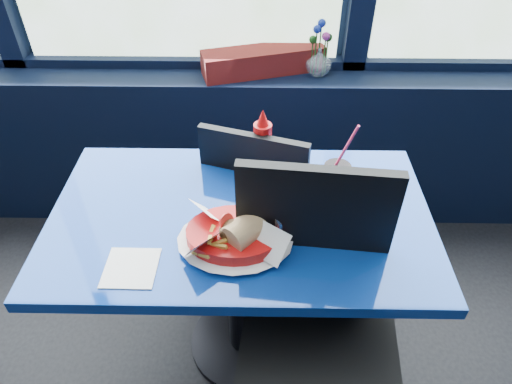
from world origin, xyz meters
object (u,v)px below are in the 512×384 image
object	(u,v)px
chair_near_front	(315,312)
food_basket	(237,233)
ketchup_bottle	(263,143)
chair_near_back	(245,200)
soda_cup	(335,184)
flower_vase	(319,59)
near_table	(242,252)
planter_box	(263,61)

from	to	relation	value
chair_near_front	food_basket	world-z (taller)	chair_near_front
ketchup_bottle	chair_near_back	bearing A→B (deg)	128.92
ketchup_bottle	chair_near_front	bearing A→B (deg)	-71.90
chair_near_front	soda_cup	xyz separation A→B (m)	(0.07, 0.31, 0.24)
flower_vase	near_table	bearing A→B (deg)	-109.70
ketchup_bottle	soda_cup	xyz separation A→B (m)	(0.23, -0.18, -0.03)
chair_near_back	planter_box	xyz separation A→B (m)	(0.07, 0.57, 0.33)
near_table	flower_vase	bearing A→B (deg)	70.30
flower_vase	planter_box	bearing A→B (deg)	176.02
food_basket	chair_near_front	bearing A→B (deg)	-52.50
chair_near_front	ketchup_bottle	bearing A→B (deg)	113.76
chair_near_back	ketchup_bottle	xyz separation A→B (m)	(0.07, -0.08, 0.33)
flower_vase	food_basket	size ratio (longest dim) A/B	0.65
soda_cup	food_basket	bearing A→B (deg)	-148.47
flower_vase	ketchup_bottle	bearing A→B (deg)	-111.26
chair_near_back	flower_vase	xyz separation A→B (m)	(0.31, 0.55, 0.35)
chair_near_back	food_basket	xyz separation A→B (m)	(-0.00, -0.45, 0.27)
near_table	food_basket	size ratio (longest dim) A/B	3.21
near_table	flower_vase	xyz separation A→B (m)	(0.31, 0.87, 0.31)
chair_near_front	planter_box	xyz separation A→B (m)	(-0.16, 1.14, 0.26)
chair_near_back	soda_cup	xyz separation A→B (m)	(0.30, -0.26, 0.31)
flower_vase	ketchup_bottle	xyz separation A→B (m)	(-0.25, -0.63, -0.02)
near_table	soda_cup	distance (m)	0.40
chair_near_front	chair_near_back	size ratio (longest dim) A/B	1.14
chair_near_front	planter_box	world-z (taller)	chair_near_front
flower_vase	soda_cup	size ratio (longest dim) A/B	0.78
near_table	flower_vase	world-z (taller)	flower_vase
food_basket	ketchup_bottle	bearing A→B (deg)	55.68
flower_vase	soda_cup	bearing A→B (deg)	-91.08
flower_vase	chair_near_back	bearing A→B (deg)	-119.70
planter_box	flower_vase	world-z (taller)	flower_vase
near_table	ketchup_bottle	world-z (taller)	ketchup_bottle
chair_near_front	ketchup_bottle	xyz separation A→B (m)	(-0.16, 0.49, 0.26)
chair_near_front	chair_near_back	world-z (taller)	chair_near_front
food_basket	soda_cup	xyz separation A→B (m)	(0.30, 0.18, 0.04)
planter_box	flower_vase	distance (m)	0.25
near_table	food_basket	distance (m)	0.25
chair_near_front	ketchup_bottle	world-z (taller)	chair_near_front
chair_near_front	ketchup_bottle	distance (m)	0.58
chair_near_back	planter_box	distance (m)	0.66
chair_near_back	planter_box	size ratio (longest dim) A/B	1.65
planter_box	chair_near_front	bearing A→B (deg)	-98.59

